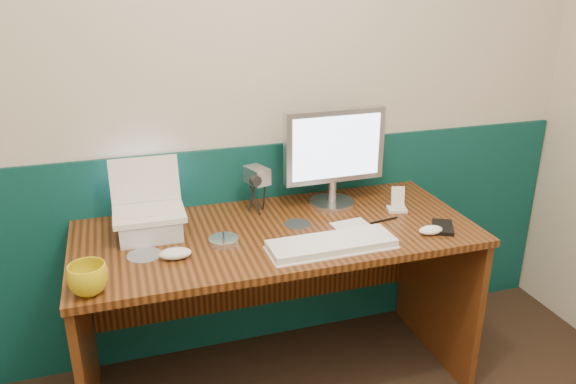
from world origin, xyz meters
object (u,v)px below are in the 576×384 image
object	(u,v)px
laptop	(147,189)
camcorder	(257,191)
keyboard	(332,245)
mug	(88,279)
desk	(277,310)
monitor	(333,157)

from	to	relation	value
laptop	camcorder	xyz separation A→B (m)	(0.46, 0.10, -0.10)
keyboard	mug	size ratio (longest dim) A/B	3.69
desk	monitor	size ratio (longest dim) A/B	3.58
monitor	keyboard	distance (m)	0.48
keyboard	camcorder	size ratio (longest dim) A/B	2.48
laptop	mug	distance (m)	0.46
camcorder	laptop	bearing A→B (deg)	172.83
desk	camcorder	world-z (taller)	camcorder
laptop	mug	bearing A→B (deg)	-120.15
monitor	camcorder	size ratio (longest dim) A/B	2.31
mug	camcorder	xyz separation A→B (m)	(0.69, 0.48, 0.05)
desk	laptop	xyz separation A→B (m)	(-0.49, 0.10, 0.57)
keyboard	camcorder	bearing A→B (deg)	112.10
laptop	mug	size ratio (longest dim) A/B	2.10
mug	camcorder	bearing A→B (deg)	34.96
mug	camcorder	distance (m)	0.84
monitor	keyboard	bearing A→B (deg)	-112.57
keyboard	mug	bearing A→B (deg)	-176.84
camcorder	keyboard	bearing A→B (deg)	-86.91
mug	monitor	bearing A→B (deg)	24.18
laptop	keyboard	xyz separation A→B (m)	(0.64, -0.32, -0.18)
laptop	monitor	bearing A→B (deg)	6.62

